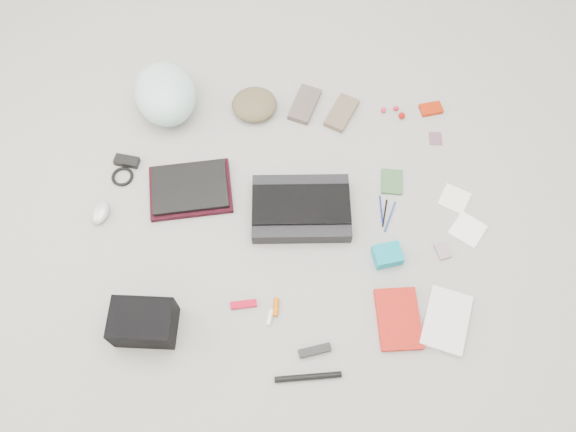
{
  "coord_description": "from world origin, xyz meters",
  "views": [
    {
      "loc": [
        0.03,
        -0.99,
        2.1
      ],
      "look_at": [
        0.0,
        0.0,
        0.05
      ],
      "focal_mm": 35.0,
      "sensor_mm": 36.0,
      "label": 1
    }
  ],
  "objects_px": {
    "bike_helmet": "(165,94)",
    "book_red": "(398,319)",
    "messenger_bag": "(301,209)",
    "laptop": "(190,187)",
    "accordion_wallet": "(387,255)",
    "camera_bag": "(144,323)"
  },
  "relations": [
    {
      "from": "messenger_bag",
      "to": "laptop",
      "type": "relative_size",
      "value": 1.29
    },
    {
      "from": "accordion_wallet",
      "to": "messenger_bag",
      "type": "bearing_deg",
      "value": 136.92
    },
    {
      "from": "bike_helmet",
      "to": "book_red",
      "type": "xyz_separation_m",
      "value": [
        0.99,
        -0.96,
        -0.09
      ]
    },
    {
      "from": "camera_bag",
      "to": "accordion_wallet",
      "type": "xyz_separation_m",
      "value": [
        0.92,
        0.31,
        -0.05
      ]
    },
    {
      "from": "laptop",
      "to": "bike_helmet",
      "type": "relative_size",
      "value": 0.92
    },
    {
      "from": "camera_bag",
      "to": "book_red",
      "type": "bearing_deg",
      "value": 4.4
    },
    {
      "from": "book_red",
      "to": "accordion_wallet",
      "type": "height_order",
      "value": "accordion_wallet"
    },
    {
      "from": "messenger_bag",
      "to": "camera_bag",
      "type": "relative_size",
      "value": 1.77
    },
    {
      "from": "accordion_wallet",
      "to": "laptop",
      "type": "bearing_deg",
      "value": 147.09
    },
    {
      "from": "laptop",
      "to": "accordion_wallet",
      "type": "bearing_deg",
      "value": -28.2
    },
    {
      "from": "laptop",
      "to": "camera_bag",
      "type": "xyz_separation_m",
      "value": [
        -0.1,
        -0.59,
        0.04
      ]
    },
    {
      "from": "messenger_bag",
      "to": "accordion_wallet",
      "type": "xyz_separation_m",
      "value": [
        0.35,
        -0.19,
        -0.01
      ]
    },
    {
      "from": "messenger_bag",
      "to": "accordion_wallet",
      "type": "bearing_deg",
      "value": -31.64
    },
    {
      "from": "camera_bag",
      "to": "accordion_wallet",
      "type": "relative_size",
      "value": 2.1
    },
    {
      "from": "messenger_bag",
      "to": "bike_helmet",
      "type": "relative_size",
      "value": 1.19
    },
    {
      "from": "laptop",
      "to": "accordion_wallet",
      "type": "xyz_separation_m",
      "value": [
        0.82,
        -0.28,
        -0.01
      ]
    },
    {
      "from": "messenger_bag",
      "to": "camera_bag",
      "type": "bearing_deg",
      "value": -140.87
    },
    {
      "from": "book_red",
      "to": "bike_helmet",
      "type": "bearing_deg",
      "value": 130.94
    },
    {
      "from": "camera_bag",
      "to": "accordion_wallet",
      "type": "distance_m",
      "value": 0.97
    },
    {
      "from": "messenger_bag",
      "to": "accordion_wallet",
      "type": "distance_m",
      "value": 0.4
    },
    {
      "from": "camera_bag",
      "to": "laptop",
      "type": "bearing_deg",
      "value": 81.17
    },
    {
      "from": "messenger_bag",
      "to": "accordion_wallet",
      "type": "height_order",
      "value": "messenger_bag"
    }
  ]
}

